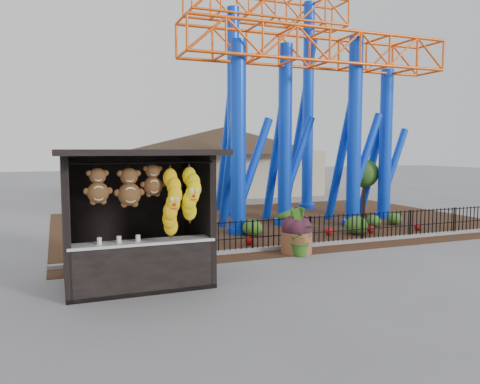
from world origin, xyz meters
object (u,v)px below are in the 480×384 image
object	(u,v)px
prize_booth	(137,219)
potted_plant	(300,240)
roller_coaster	(298,71)
terracotta_planter	(296,242)

from	to	relation	value
prize_booth	potted_plant	distance (m)	5.14
prize_booth	roller_coaster	xyz separation A→B (m)	(8.10, 7.33, 4.91)
roller_coaster	potted_plant	xyz separation A→B (m)	(-3.22, -6.17, -5.98)
roller_coaster	terracotta_planter	distance (m)	9.03
prize_booth	roller_coaster	bearing A→B (deg)	42.12
terracotta_planter	potted_plant	world-z (taller)	potted_plant
roller_coaster	terracotta_planter	world-z (taller)	roller_coaster
prize_booth	terracotta_planter	xyz separation A→B (m)	(4.95, 1.48, -1.20)
roller_coaster	terracotta_planter	bearing A→B (deg)	-118.35
prize_booth	roller_coaster	size ratio (longest dim) A/B	0.32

